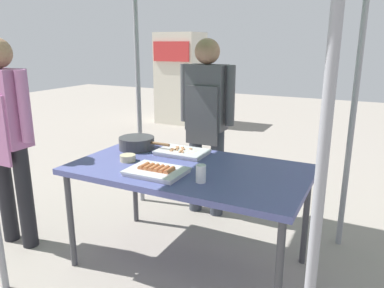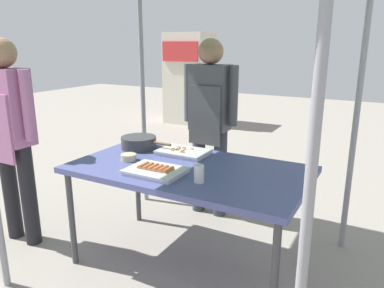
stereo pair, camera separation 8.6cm
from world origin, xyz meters
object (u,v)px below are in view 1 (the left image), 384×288
at_px(drink_cup_near_edge, 201,174).
at_px(customer_nearby, 6,128).
at_px(condiment_bowl, 128,158).
at_px(stall_table, 189,174).
at_px(tray_grilled_sausages, 156,171).
at_px(neighbor_stall_left, 181,78).
at_px(cooking_wok, 137,143).
at_px(vendor_woman, 207,114).
at_px(tray_meat_skewers, 182,152).

distance_m(drink_cup_near_edge, customer_nearby, 1.57).
bearing_deg(drink_cup_near_edge, condiment_bowl, 167.60).
bearing_deg(stall_table, tray_grilled_sausages, -118.86).
bearing_deg(neighbor_stall_left, condiment_bowl, -66.00).
bearing_deg(cooking_wok, neighbor_stall_left, 114.08).
distance_m(condiment_bowl, customer_nearby, 0.97).
height_order(drink_cup_near_edge, vendor_woman, vendor_woman).
relative_size(condiment_bowl, vendor_woman, 0.07).
xyz_separation_m(stall_table, vendor_woman, (-0.25, 0.84, 0.25)).
xyz_separation_m(tray_grilled_sausages, drink_cup_near_edge, (0.32, -0.00, 0.03)).
bearing_deg(vendor_woman, cooking_wok, 63.31).
bearing_deg(tray_grilled_sausages, tray_meat_skewers, 97.26).
xyz_separation_m(cooking_wok, drink_cup_near_edge, (0.77, -0.43, 0.00)).
relative_size(condiment_bowl, neighbor_stall_left, 0.06).
bearing_deg(tray_meat_skewers, condiment_bowl, -130.14).
distance_m(tray_grilled_sausages, neighbor_stall_left, 5.17).
height_order(condiment_bowl, vendor_woman, vendor_woman).
height_order(cooking_wok, drink_cup_near_edge, drink_cup_near_edge).
bearing_deg(vendor_woman, drink_cup_near_edge, 112.94).
bearing_deg(tray_grilled_sausages, customer_nearby, -174.23).
relative_size(stall_table, drink_cup_near_edge, 14.54).
relative_size(cooking_wok, vendor_woman, 0.27).
bearing_deg(condiment_bowl, tray_grilled_sausages, -22.98).
relative_size(stall_table, condiment_bowl, 14.23).
xyz_separation_m(stall_table, drink_cup_near_edge, (0.20, -0.22, 0.11)).
relative_size(vendor_woman, customer_nearby, 1.00).
height_order(tray_meat_skewers, vendor_woman, vendor_woman).
bearing_deg(condiment_bowl, stall_table, 10.11).
height_order(tray_meat_skewers, drink_cup_near_edge, drink_cup_near_edge).
distance_m(stall_table, tray_grilled_sausages, 0.26).
bearing_deg(neighbor_stall_left, tray_meat_skewers, -61.44).
relative_size(tray_meat_skewers, condiment_bowl, 3.36).
height_order(vendor_woman, customer_nearby, customer_nearby).
bearing_deg(drink_cup_near_edge, neighbor_stall_left, 119.74).
bearing_deg(customer_nearby, drink_cup_near_edge, 4.50).
bearing_deg(tray_grilled_sausages, drink_cup_near_edge, -0.51).
bearing_deg(customer_nearby, stall_table, 14.22).
bearing_deg(condiment_bowl, cooking_wok, 112.86).
distance_m(tray_meat_skewers, cooking_wok, 0.40).
bearing_deg(stall_table, drink_cup_near_edge, -48.43).
bearing_deg(condiment_bowl, vendor_woman, 78.07).
xyz_separation_m(drink_cup_near_edge, vendor_woman, (-0.45, 1.07, 0.15)).
xyz_separation_m(tray_grilled_sausages, tray_meat_skewers, (-0.06, 0.46, -0.00)).
xyz_separation_m(stall_table, customer_nearby, (-1.36, -0.34, 0.26)).
bearing_deg(neighbor_stall_left, cooking_wok, -65.92).
xyz_separation_m(tray_meat_skewers, vendor_woman, (-0.07, 0.60, 0.18)).
xyz_separation_m(tray_meat_skewers, drink_cup_near_edge, (0.38, -0.46, 0.04)).
xyz_separation_m(cooking_wok, neighbor_stall_left, (-1.87, 4.19, 0.08)).
bearing_deg(tray_meat_skewers, cooking_wok, -175.83).
distance_m(cooking_wok, customer_nearby, 0.98).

